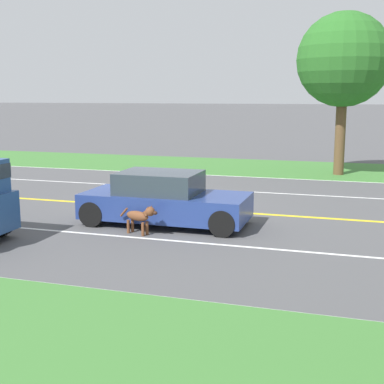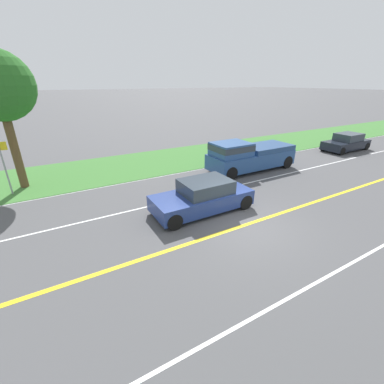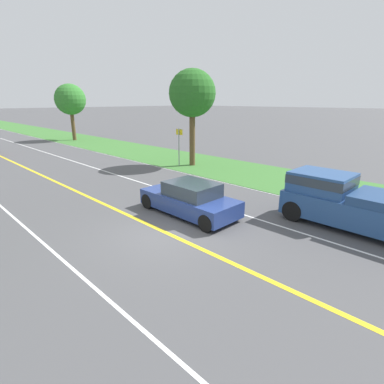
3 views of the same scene
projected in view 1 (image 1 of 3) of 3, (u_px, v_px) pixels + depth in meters
name	position (u px, v px, depth m)	size (l,w,h in m)	color
ground_plane	(165.00, 208.00, 16.44)	(400.00, 400.00, 0.00)	#4C4C4F
centre_divider_line	(165.00, 208.00, 16.44)	(0.18, 160.00, 0.01)	yellow
lane_edge_line_right	(34.00, 283.00, 9.87)	(0.14, 160.00, 0.01)	white
lane_edge_line_left	(221.00, 176.00, 23.02)	(0.14, 160.00, 0.01)	white
lane_dash_same_dir	(116.00, 236.00, 13.15)	(0.10, 160.00, 0.01)	white
lane_dash_oncoming	(197.00, 189.00, 19.73)	(0.10, 160.00, 0.01)	white
grass_verge_left	(236.00, 167.00, 25.84)	(6.00, 160.00, 0.03)	#3D7533
ego_car	(164.00, 200.00, 14.27)	(1.90, 4.41, 1.41)	navy
dog	(141.00, 216.00, 13.21)	(0.50, 1.18, 0.77)	brown
roadside_tree_left_near	(344.00, 60.00, 22.31)	(3.94, 3.94, 6.85)	brown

